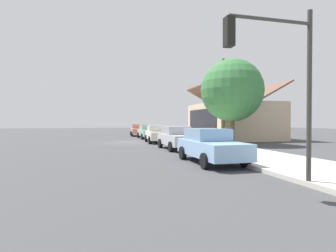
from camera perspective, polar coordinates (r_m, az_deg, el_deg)
The scene contains 12 objects.
ground_plane at distance 25.58m, azimuth -8.81°, elevation -3.40°, with size 120.00×120.00×0.00m, color #424244.
sidewalk_curb at distance 26.68m, azimuth 3.27°, elevation -3.04°, with size 60.00×4.20×0.16m, color beige.
car_coral at distance 36.57m, azimuth -6.32°, elevation -0.82°, with size 4.88×2.27×1.59m.
car_seafoam at distance 30.69m, azimuth -4.29°, elevation -1.15°, with size 4.59×2.03×1.59m.
car_ivory at distance 24.72m, azimuth -2.21°, elevation -1.65°, with size 4.44×2.21×1.59m.
car_silver at distance 18.73m, azimuth 1.93°, elevation -2.47°, with size 4.50×2.08×1.59m.
car_skyblue at distance 12.77m, azimuth 8.90°, elevation -4.05°, with size 4.71×2.08×1.59m.
storefront_building at distance 30.77m, azimuth 13.65°, elevation 1.24°, with size 10.05×7.70×6.02m.
shade_tree at distance 23.49m, azimuth 13.41°, elevation 7.36°, with size 5.28×5.28×7.22m.
traffic_light_main at distance 8.44m, azimuth 22.34°, elevation 11.57°, with size 0.37×2.79×5.20m.
utility_pole_wooden at distance 24.38m, azimuth 11.66°, elevation 5.62°, with size 1.80×0.24×7.50m.
fire_hydrant_red at distance 24.55m, azimuth 1.40°, elevation -2.41°, with size 0.22×0.22×0.71m.
Camera 1 is at (25.39, -2.39, 1.92)m, focal length 28.70 mm.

